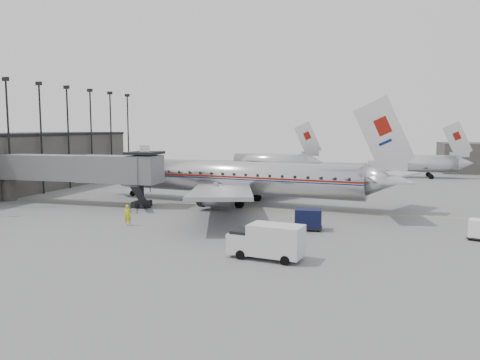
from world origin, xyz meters
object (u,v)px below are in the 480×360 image
object	(u,v)px
baggage_cart_navy	(308,219)
ramp_worker	(128,215)
airliner	(239,178)
service_van	(267,241)

from	to	relation	value
baggage_cart_navy	ramp_worker	xyz separation A→B (m)	(-16.44, -2.59, -0.03)
airliner	service_van	world-z (taller)	airliner
airliner	service_van	size ratio (longest dim) A/B	7.17
airliner	ramp_worker	xyz separation A→B (m)	(-6.57, -14.89, -2.16)
service_van	baggage_cart_navy	bearing A→B (deg)	90.34
baggage_cart_navy	ramp_worker	bearing A→B (deg)	-174.66
baggage_cart_navy	airliner	bearing A→B (deg)	125.14
service_van	ramp_worker	size ratio (longest dim) A/B	2.81
airliner	ramp_worker	distance (m)	16.41
airliner	service_van	bearing A→B (deg)	-61.40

